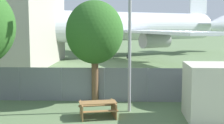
{
  "coord_description": "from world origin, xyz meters",
  "views": [
    {
      "loc": [
        1.25,
        -8.17,
        4.52
      ],
      "look_at": [
        0.33,
        12.91,
        2.0
      ],
      "focal_mm": 50.0,
      "sensor_mm": 36.0,
      "label": 1
    }
  ],
  "objects": [
    {
      "name": "picnic_bench_near_cabin",
      "position": [
        -0.1,
        6.73,
        0.48
      ],
      "size": [
        2.08,
        1.77,
        0.76
      ],
      "rotation": [
        0.0,
        0.0,
        0.23
      ],
      "color": "olive",
      "rests_on": "ground"
    },
    {
      "name": "tree_left_of_cabin",
      "position": [
        -0.53,
        9.77,
        4.07
      ],
      "size": [
        3.32,
        3.32,
        5.93
      ],
      "color": "brown",
      "rests_on": "ground"
    },
    {
      "name": "airplane",
      "position": [
        -0.71,
        34.89,
        4.26
      ],
      "size": [
        39.54,
        32.79,
        12.34
      ],
      "rotation": [
        0.0,
        0.0,
        -2.57
      ],
      "color": "silver",
      "rests_on": "ground"
    },
    {
      "name": "portable_cabin",
      "position": [
        5.95,
        6.59,
        1.33
      ],
      "size": [
        3.6,
        2.64,
        2.67
      ],
      "rotation": [
        0.0,
        0.0,
        -0.02
      ],
      "color": "beige",
      "rests_on": "ground"
    },
    {
      "name": "light_mast",
      "position": [
        1.46,
        7.83,
        5.54
      ],
      "size": [
        0.44,
        0.44,
        9.28
      ],
      "color": "#99999E",
      "rests_on": "ground"
    },
    {
      "name": "perimeter_fence",
      "position": [
        -0.0,
        9.91,
        1.01
      ],
      "size": [
        56.07,
        0.07,
        2.01
      ],
      "color": "gray",
      "rests_on": "ground"
    }
  ]
}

